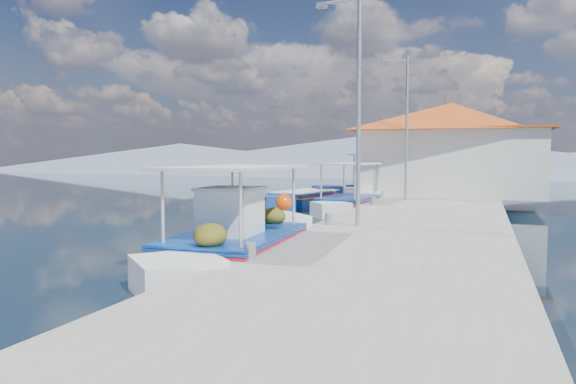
% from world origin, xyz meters
% --- Properties ---
extents(ground, '(160.00, 160.00, 0.00)m').
position_xyz_m(ground, '(0.00, 0.00, 0.00)').
color(ground, black).
rests_on(ground, ground).
extents(quay, '(5.00, 44.00, 0.50)m').
position_xyz_m(quay, '(5.90, 6.00, 0.25)').
color(quay, '#99968F').
rests_on(quay, ground).
extents(bollards, '(0.20, 17.20, 0.30)m').
position_xyz_m(bollards, '(3.80, 5.25, 0.65)').
color(bollards, '#A5A8AD').
rests_on(bollards, quay).
extents(main_caique, '(2.33, 7.17, 2.36)m').
position_xyz_m(main_caique, '(2.67, -1.21, 0.46)').
color(main_caique, white).
rests_on(main_caique, ground).
extents(caique_green_canopy, '(2.12, 6.08, 2.28)m').
position_xyz_m(caique_green_canopy, '(2.44, 9.77, 0.34)').
color(caique_green_canopy, white).
rests_on(caique_green_canopy, ground).
extents(caique_blue_hull, '(2.65, 6.12, 1.11)m').
position_xyz_m(caique_blue_hull, '(-0.04, 11.29, 0.30)').
color(caique_blue_hull, navy).
rests_on(caique_blue_hull, ground).
extents(caique_far, '(4.02, 7.26, 2.72)m').
position_xyz_m(caique_far, '(2.57, 17.50, 0.50)').
color(caique_far, white).
rests_on(caique_far, ground).
extents(harbor_building, '(10.49, 10.49, 4.40)m').
position_xyz_m(harbor_building, '(6.20, 15.00, 2.78)').
color(harbor_building, silver).
rests_on(harbor_building, quay).
extents(lamp_post_near, '(1.21, 0.14, 6.00)m').
position_xyz_m(lamp_post_near, '(4.51, 2.00, 3.85)').
color(lamp_post_near, '#A5A8AD').
rests_on(lamp_post_near, quay).
extents(lamp_post_far, '(1.21, 0.14, 6.00)m').
position_xyz_m(lamp_post_far, '(4.51, 11.00, 3.85)').
color(lamp_post_far, '#A5A8AD').
rests_on(lamp_post_far, quay).
extents(mountain_ridge, '(171.40, 96.00, 5.50)m').
position_xyz_m(mountain_ridge, '(6.54, 56.00, 2.04)').
color(mountain_ridge, slate).
rests_on(mountain_ridge, ground).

